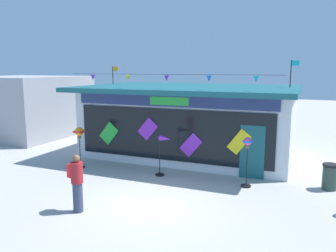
% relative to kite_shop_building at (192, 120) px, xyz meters
% --- Properties ---
extents(ground_plane, '(80.00, 80.00, 0.00)m').
position_rel_kite_shop_building_xyz_m(ground_plane, '(0.92, -6.42, -1.65)').
color(ground_plane, '#ADAAA5').
extents(kite_shop_building, '(9.58, 6.64, 4.40)m').
position_rel_kite_shop_building_xyz_m(kite_shop_building, '(0.00, 0.00, 0.00)').
color(kite_shop_building, silver).
rests_on(kite_shop_building, ground_plane).
extents(wind_spinner_far_left, '(0.36, 0.36, 1.70)m').
position_rel_kite_shop_building_xyz_m(wind_spinner_far_left, '(-3.43, -4.09, -0.31)').
color(wind_spinner_far_left, black).
rests_on(wind_spinner_far_left, ground_plane).
extents(wind_spinner_left, '(0.68, 0.36, 1.58)m').
position_rel_kite_shop_building_xyz_m(wind_spinner_left, '(0.20, -3.80, -0.50)').
color(wind_spinner_left, black).
rests_on(wind_spinner_left, ground_plane).
extents(wind_spinner_center_left, '(0.34, 0.34, 1.75)m').
position_rel_kite_shop_building_xyz_m(wind_spinner_center_left, '(3.29, -3.80, -0.37)').
color(wind_spinner_center_left, black).
rests_on(wind_spinner_center_left, ground_plane).
extents(person_mid_plaza, '(0.47, 0.36, 1.68)m').
position_rel_kite_shop_building_xyz_m(person_mid_plaza, '(-0.79, -7.75, -0.76)').
color(person_mid_plaza, '#333D56').
rests_on(person_mid_plaza, ground_plane).
extents(trash_bin, '(0.52, 0.52, 0.89)m').
position_rel_kite_shop_building_xyz_m(trash_bin, '(5.94, -2.99, -1.20)').
color(trash_bin, '#2D4238').
rests_on(trash_bin, ground_plane).
extents(neighbour_building, '(6.41, 6.09, 3.58)m').
position_rel_kite_shop_building_xyz_m(neighbour_building, '(-11.23, 0.67, 0.14)').
color(neighbour_building, '#99999E').
rests_on(neighbour_building, ground_plane).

